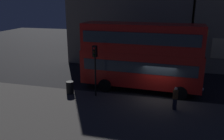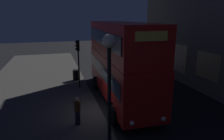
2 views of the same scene
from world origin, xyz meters
TOP-DOWN VIEW (x-y plane):
  - ground_plane at (0.00, 0.00)m, footprint 80.00×80.00m
  - sidewalk_slab at (0.00, -4.66)m, footprint 44.00×8.50m
  - building_with_clock at (-4.39, 12.19)m, footprint 13.87×8.48m
  - double_decker_bus at (-1.64, 1.37)m, footprint 9.96×3.19m
  - traffic_light_near_kerb at (-4.73, -1.18)m, footprint 0.35×0.38m
  - pedestrian at (1.24, -2.05)m, footprint 0.35×0.35m
  - litter_bin at (-6.88, -1.21)m, footprint 0.59×0.59m

SIDE VIEW (x-z plane):
  - ground_plane at x=0.00m, z-range 0.00..0.00m
  - sidewalk_slab at x=0.00m, z-range 0.00..0.12m
  - litter_bin at x=-6.88m, z-range 0.12..1.12m
  - pedestrian at x=1.24m, z-range 0.14..1.75m
  - traffic_light_near_kerb at x=-4.73m, z-range 0.99..4.97m
  - double_decker_bus at x=-1.64m, z-range 0.33..5.88m
  - building_with_clock at x=-4.39m, z-range 0.00..14.45m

